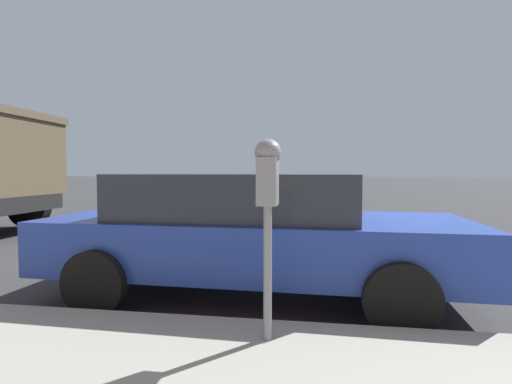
# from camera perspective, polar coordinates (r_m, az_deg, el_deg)

# --- Properties ---
(ground_plane) EXTENTS (220.00, 220.00, 0.00)m
(ground_plane) POSITION_cam_1_polar(r_m,az_deg,el_deg) (5.57, 14.32, -11.55)
(ground_plane) COLOR #333335
(parking_meter) EXTENTS (0.21, 0.19, 1.44)m
(parking_meter) POSITION_cam_1_polar(r_m,az_deg,el_deg) (2.82, 1.69, 0.63)
(parking_meter) COLOR gray
(parking_meter) RESTS_ON sidewalk
(car_blue) EXTENTS (2.09, 4.54, 1.36)m
(car_blue) POSITION_cam_1_polar(r_m,az_deg,el_deg) (4.45, -0.63, -5.51)
(car_blue) COLOR navy
(car_blue) RESTS_ON ground_plane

